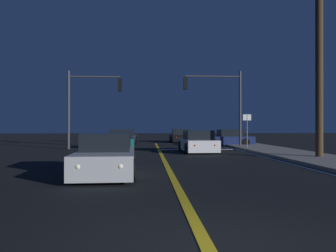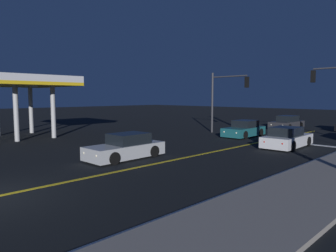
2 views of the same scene
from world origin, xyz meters
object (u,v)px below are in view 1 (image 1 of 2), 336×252
at_px(car_distant_tail_navy, 228,139).
at_px(car_parked_curb_black, 180,136).
at_px(car_following_oncoming_silver, 106,157).
at_px(car_far_approaching_teal, 121,141).
at_px(street_sign_corner, 247,126).
at_px(car_mid_block_white, 198,143).
at_px(utility_pole_right, 319,42).
at_px(traffic_signal_near_right, 220,96).
at_px(traffic_signal_far_left, 89,97).
at_px(car_side_waiting_charcoal, 126,137).

bearing_deg(car_distant_tail_navy, car_parked_curb_black, 24.62).
relative_size(car_parked_curb_black, car_following_oncoming_silver, 0.96).
bearing_deg(car_far_approaching_teal, street_sign_corner, 171.79).
xyz_separation_m(car_mid_block_white, street_sign_corner, (3.63, 1.79, 1.06)).
bearing_deg(street_sign_corner, car_following_oncoming_silver, -124.86).
xyz_separation_m(car_far_approaching_teal, car_following_oncoming_silver, (0.48, -12.47, 0.00)).
height_order(car_parked_curb_black, utility_pole_right, utility_pole_right).
distance_m(car_mid_block_white, traffic_signal_near_right, 6.11).
relative_size(car_following_oncoming_silver, traffic_signal_far_left, 0.81).
bearing_deg(traffic_signal_near_right, car_far_approaching_teal, 14.43).
height_order(car_distant_tail_navy, utility_pole_right, utility_pole_right).
bearing_deg(car_parked_curb_black, utility_pole_right, -76.28).
bearing_deg(car_distant_tail_navy, car_mid_block_white, 151.63).
xyz_separation_m(car_far_approaching_teal, utility_pole_right, (9.91, -7.93, 4.97)).
xyz_separation_m(car_parked_curb_black, utility_pole_right, (4.79, -18.66, 4.97)).
bearing_deg(car_parked_curb_black, car_far_approaching_teal, -116.18).
bearing_deg(traffic_signal_near_right, car_distant_tail_navy, -118.65).
bearing_deg(car_parked_curb_black, street_sign_corner, -74.47).
height_order(car_following_oncoming_silver, street_sign_corner, street_sign_corner).
xyz_separation_m(car_following_oncoming_silver, utility_pole_right, (9.43, 4.54, 4.97)).
relative_size(car_distant_tail_navy, car_far_approaching_teal, 0.99).
distance_m(car_side_waiting_charcoal, street_sign_corner, 12.93).
distance_m(car_side_waiting_charcoal, traffic_signal_far_left, 8.87).
bearing_deg(street_sign_corner, car_distant_tail_navy, 91.88).
distance_m(car_mid_block_white, car_following_oncoming_silver, 10.69).
relative_size(car_side_waiting_charcoal, traffic_signal_near_right, 0.76).
distance_m(traffic_signal_near_right, traffic_signal_far_left, 9.63).
height_order(car_distant_tail_navy, car_far_approaching_teal, same).
xyz_separation_m(car_side_waiting_charcoal, traffic_signal_far_left, (-2.06, -8.07, 3.05)).
relative_size(car_side_waiting_charcoal, utility_pole_right, 0.41).
distance_m(traffic_signal_near_right, utility_pole_right, 10.29).
bearing_deg(traffic_signal_far_left, car_following_oncoming_silver, -77.90).
bearing_deg(utility_pole_right, car_following_oncoming_silver, -154.29).
bearing_deg(traffic_signal_far_left, car_side_waiting_charcoal, 75.67).
bearing_deg(traffic_signal_near_right, car_mid_block_white, 62.87).
bearing_deg(car_parked_curb_black, car_following_oncoming_silver, -102.00).
height_order(car_mid_block_white, car_far_approaching_teal, same).
bearing_deg(car_parked_curb_black, traffic_signal_near_right, -77.28).
xyz_separation_m(traffic_signal_near_right, utility_pole_right, (2.68, -9.79, 1.68)).
xyz_separation_m(car_mid_block_white, traffic_signal_near_right, (2.35, 4.59, 3.29)).
bearing_deg(traffic_signal_near_right, car_following_oncoming_silver, 64.76).
distance_m(car_distant_tail_navy, traffic_signal_near_right, 4.03).
height_order(car_parked_curb_black, car_mid_block_white, same).
height_order(car_side_waiting_charcoal, traffic_signal_near_right, traffic_signal_near_right).
bearing_deg(car_parked_curb_black, car_mid_block_white, -91.69).
bearing_deg(car_mid_block_white, street_sign_corner, 23.68).
relative_size(traffic_signal_near_right, utility_pole_right, 0.53).
xyz_separation_m(car_parked_curb_black, car_following_oncoming_silver, (-4.64, -23.20, -0.00)).
distance_m(car_parked_curb_black, street_sign_corner, 12.20).
bearing_deg(utility_pole_right, car_far_approaching_teal, 141.33).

